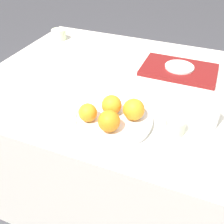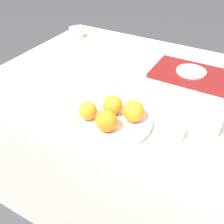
% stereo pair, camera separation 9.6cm
% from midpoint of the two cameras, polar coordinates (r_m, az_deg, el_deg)
% --- Properties ---
extents(ground_plane, '(12.00, 12.00, 0.00)m').
position_cam_midpoint_polar(ground_plane, '(1.73, 4.21, -13.96)').
color(ground_plane, '#38383D').
extents(table, '(1.29, 1.04, 0.71)m').
position_cam_midpoint_polar(table, '(1.47, 4.83, -5.25)').
color(table, silver).
rests_on(table, ground_plane).
extents(fruit_platter, '(0.31, 0.31, 0.03)m').
position_cam_midpoint_polar(fruit_platter, '(0.98, 2.80, -1.67)').
color(fruit_platter, silver).
rests_on(fruit_platter, table).
extents(orange_0, '(0.08, 0.08, 0.08)m').
position_cam_midpoint_polar(orange_0, '(0.98, 2.95, 1.43)').
color(orange_0, orange).
rests_on(orange_0, fruit_platter).
extents(orange_1, '(0.08, 0.08, 0.08)m').
position_cam_midpoint_polar(orange_1, '(0.90, 1.86, -2.06)').
color(orange_1, orange).
rests_on(orange_1, fruit_platter).
extents(orange_2, '(0.07, 0.07, 0.07)m').
position_cam_midpoint_polar(orange_2, '(0.96, -2.43, 0.17)').
color(orange_2, orange).
rests_on(orange_2, fruit_platter).
extents(orange_3, '(0.08, 0.08, 0.08)m').
position_cam_midpoint_polar(orange_3, '(0.95, 7.62, 0.09)').
color(orange_3, orange).
rests_on(orange_3, fruit_platter).
extents(water_glass, '(0.08, 0.08, 0.13)m').
position_cam_midpoint_polar(water_glass, '(0.98, 23.28, -1.83)').
color(water_glass, silver).
rests_on(water_glass, table).
extents(serving_tray, '(0.36, 0.24, 0.02)m').
position_cam_midpoint_polar(serving_tray, '(1.35, 18.75, 7.75)').
color(serving_tray, maroon).
rests_on(serving_tray, table).
extents(side_plate, '(0.14, 0.14, 0.01)m').
position_cam_midpoint_polar(side_plate, '(1.34, 18.88, 8.31)').
color(side_plate, silver).
rests_on(side_plate, serving_tray).
extents(cup_2, '(0.07, 0.07, 0.06)m').
position_cam_midpoint_polar(cup_2, '(0.95, 16.20, -4.11)').
color(cup_2, beige).
rests_on(cup_2, table).
extents(cup_3, '(0.09, 0.09, 0.06)m').
position_cam_midpoint_polar(cup_3, '(1.72, -6.12, 16.80)').
color(cup_3, beige).
rests_on(cup_3, table).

